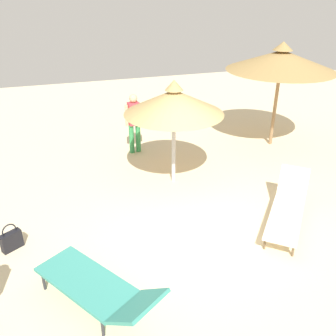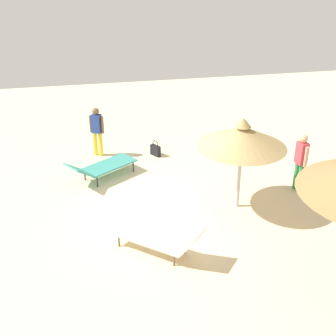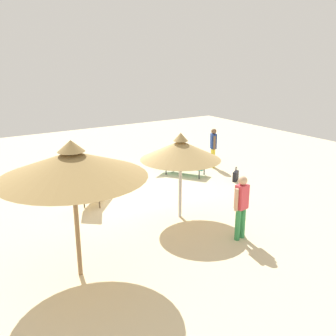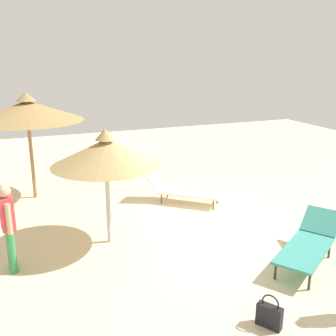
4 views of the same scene
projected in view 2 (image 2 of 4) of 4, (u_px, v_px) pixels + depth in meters
ground at (169, 213)px, 11.21m from camera, size 24.00×24.00×0.10m
parasol_umbrella_center at (242, 137)px, 10.56m from camera, size 2.16×2.16×2.38m
lounge_chair_far_left at (162, 240)px, 9.50m from camera, size 1.73×1.89×0.81m
lounge_chair_edge at (101, 166)px, 12.55m from camera, size 1.72×2.11×0.75m
person_standing_back at (301, 159)px, 11.76m from camera, size 0.48×0.26×1.61m
person_standing_near_left at (97, 129)px, 13.79m from camera, size 0.33×0.43×1.56m
handbag at (155, 150)px, 14.08m from camera, size 0.38×0.30×0.52m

